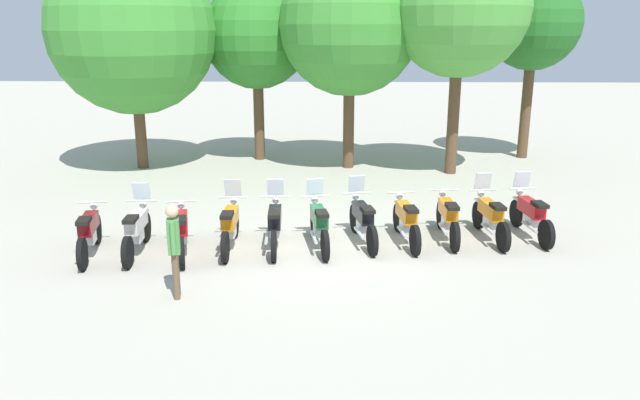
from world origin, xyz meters
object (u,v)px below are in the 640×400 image
(motorcycle_4, at_px, (275,224))
(tree_0, at_px, (132,30))
(motorcycle_7, at_px, (406,220))
(tree_2, at_px, (350,25))
(person_0, at_px, (174,244))
(motorcycle_9, at_px, (490,216))
(motorcycle_10, at_px, (531,214))
(tree_4, at_px, (534,24))
(motorcycle_2, at_px, (181,231))
(motorcycle_8, at_px, (448,217))
(motorcycle_5, at_px, (319,224))
(motorcycle_6, at_px, (363,220))
(motorcycle_3, at_px, (230,225))
(motorcycle_1, at_px, (137,229))
(tree_3, at_px, (460,8))
(motorcycle_0, at_px, (89,232))
(tree_1, at_px, (257,36))

(motorcycle_4, distance_m, tree_0, 9.91)
(motorcycle_7, height_order, tree_2, tree_2)
(person_0, height_order, tree_0, tree_0)
(motorcycle_7, xyz_separation_m, motorcycle_9, (1.88, 0.27, 0.01))
(motorcycle_10, bearing_deg, tree_4, -22.12)
(motorcycle_2, xyz_separation_m, motorcycle_8, (5.64, 1.09, 0.00))
(motorcycle_2, height_order, person_0, person_0)
(motorcycle_5, relative_size, motorcycle_6, 1.00)
(motorcycle_3, relative_size, motorcycle_10, 1.00)
(motorcycle_3, bearing_deg, motorcycle_5, -87.68)
(motorcycle_4, relative_size, tree_2, 0.32)
(motorcycle_1, bearing_deg, motorcycle_5, -86.96)
(tree_3, bearing_deg, motorcycle_5, -120.18)
(motorcycle_9, relative_size, motorcycle_10, 1.00)
(motorcycle_3, distance_m, person_0, 2.56)
(tree_3, bearing_deg, motorcycle_0, -139.14)
(motorcycle_1, distance_m, motorcycle_8, 6.66)
(motorcycle_4, height_order, motorcycle_9, same)
(motorcycle_4, height_order, tree_0, tree_0)
(motorcycle_10, bearing_deg, tree_0, 51.23)
(motorcycle_3, height_order, tree_2, tree_2)
(tree_4, bearing_deg, motorcycle_8, -115.46)
(tree_0, relative_size, tree_4, 1.13)
(motorcycle_0, relative_size, motorcycle_10, 0.99)
(tree_3, bearing_deg, motorcycle_7, -108.07)
(motorcycle_1, height_order, motorcycle_6, same)
(motorcycle_5, xyz_separation_m, motorcycle_6, (0.94, 0.30, 0.00))
(motorcycle_5, distance_m, motorcycle_10, 4.76)
(motorcycle_9, bearing_deg, motorcycle_6, 89.86)
(motorcycle_4, xyz_separation_m, person_0, (-1.47, -2.55, 0.46))
(tree_0, bearing_deg, motorcycle_8, -37.69)
(motorcycle_0, relative_size, motorcycle_6, 1.00)
(tree_2, bearing_deg, tree_3, -13.13)
(tree_0, xyz_separation_m, tree_4, (13.12, 1.98, 0.21))
(motorcycle_8, bearing_deg, motorcycle_5, 100.33)
(motorcycle_0, distance_m, tree_1, 10.51)
(motorcycle_4, bearing_deg, tree_1, 5.33)
(tree_1, relative_size, tree_2, 0.89)
(motorcycle_2, bearing_deg, motorcycle_6, -91.04)
(motorcycle_1, relative_size, motorcycle_3, 1.00)
(person_0, bearing_deg, tree_3, -134.77)
(motorcycle_7, height_order, motorcycle_9, motorcycle_9)
(motorcycle_6, height_order, person_0, person_0)
(motorcycle_9, xyz_separation_m, tree_4, (3.28, 8.83, 4.10))
(motorcycle_2, relative_size, motorcycle_6, 1.00)
(motorcycle_2, height_order, motorcycle_8, same)
(tree_0, bearing_deg, tree_4, 8.59)
(motorcycle_3, bearing_deg, tree_3, -41.74)
(motorcycle_5, xyz_separation_m, tree_3, (4.03, 6.93, 4.57))
(motorcycle_0, xyz_separation_m, motorcycle_4, (3.76, 0.56, 0.01))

